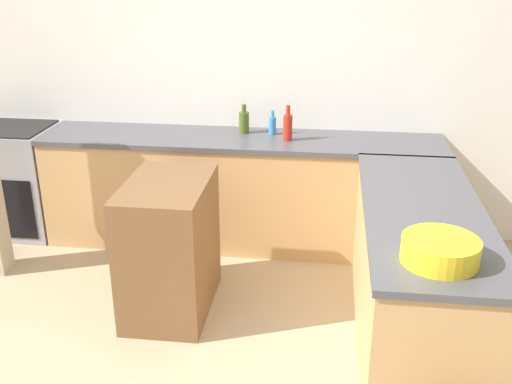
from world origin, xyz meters
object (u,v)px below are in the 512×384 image
mixing_bowl (440,250)px  hot_sauce_bottle (288,127)px  island_table (170,247)px  olive_oil_bottle (244,122)px  range_oven (14,180)px  dish_soap_bottle (272,125)px

mixing_bowl → hot_sauce_bottle: hot_sauce_bottle is taller
island_table → olive_oil_bottle: (0.34, 1.17, 0.55)m
mixing_bowl → hot_sauce_bottle: (-0.87, 1.87, 0.05)m
range_oven → olive_oil_bottle: bearing=3.7°
range_oven → mixing_bowl: (3.22, -1.90, 0.51)m
hot_sauce_bottle → dish_soap_bottle: 0.21m
mixing_bowl → olive_oil_bottle: (-1.23, 2.03, 0.03)m
mixing_bowl → dish_soap_bottle: bearing=116.4°
range_oven → hot_sauce_bottle: 2.42m
island_table → mixing_bowl: size_ratio=2.48×
mixing_bowl → dish_soap_bottle: size_ratio=1.88×
island_table → olive_oil_bottle: 1.34m
range_oven → island_table: range_oven is taller
island_table → hot_sauce_bottle: hot_sauce_bottle is taller
dish_soap_bottle → olive_oil_bottle: bearing=177.7°
hot_sauce_bottle → olive_oil_bottle: (-0.37, 0.16, -0.02)m
hot_sauce_bottle → olive_oil_bottle: bearing=156.2°
hot_sauce_bottle → olive_oil_bottle: size_ratio=1.18×
olive_oil_bottle → dish_soap_bottle: size_ratio=1.20×
island_table → dish_soap_bottle: 1.40m
island_table → olive_oil_bottle: size_ratio=3.88×
range_oven → olive_oil_bottle: olive_oil_bottle is taller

